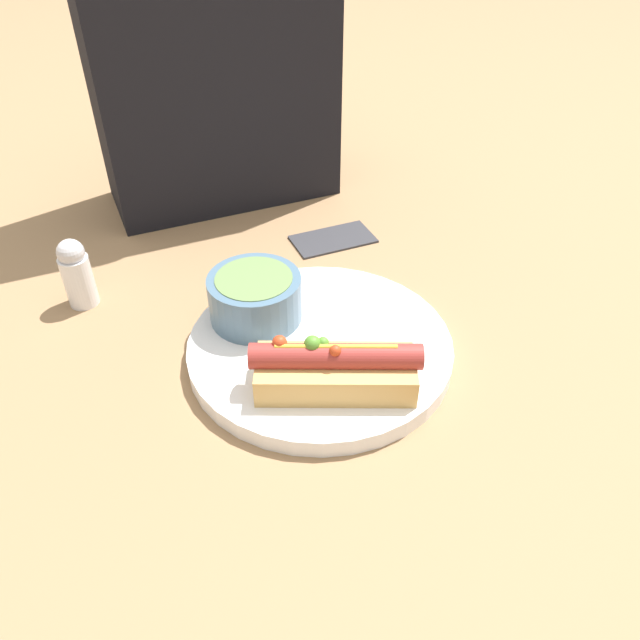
% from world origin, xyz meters
% --- Properties ---
extents(ground_plane, '(4.00, 4.00, 0.00)m').
position_xyz_m(ground_plane, '(0.00, 0.00, 0.00)').
color(ground_plane, '#93704C').
extents(dinner_plate, '(0.28, 0.28, 0.02)m').
position_xyz_m(dinner_plate, '(0.00, 0.00, 0.01)').
color(dinner_plate, white).
rests_on(dinner_plate, ground_plane).
extents(hot_dog, '(0.16, 0.12, 0.06)m').
position_xyz_m(hot_dog, '(-0.01, -0.07, 0.04)').
color(hot_dog, tan).
rests_on(hot_dog, dinner_plate).
extents(soup_bowl, '(0.10, 0.10, 0.05)m').
position_xyz_m(soup_bowl, '(-0.05, 0.07, 0.05)').
color(soup_bowl, slate).
rests_on(soup_bowl, dinner_plate).
extents(spoon, '(0.09, 0.16, 0.01)m').
position_xyz_m(spoon, '(-0.07, 0.03, 0.02)').
color(spoon, '#B7B7BC').
rests_on(spoon, dinner_plate).
extents(napkin, '(0.11, 0.06, 0.01)m').
position_xyz_m(napkin, '(0.11, 0.21, 0.00)').
color(napkin, '#333338').
rests_on(napkin, ground_plane).
extents(salt_shaker, '(0.03, 0.03, 0.09)m').
position_xyz_m(salt_shaker, '(-0.22, 0.20, 0.04)').
color(salt_shaker, silver).
rests_on(salt_shaker, ground_plane).
extents(seated_diner, '(0.32, 0.15, 0.48)m').
position_xyz_m(seated_diner, '(0.02, 0.40, 0.21)').
color(seated_diner, black).
rests_on(seated_diner, ground_plane).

